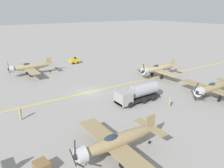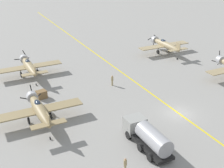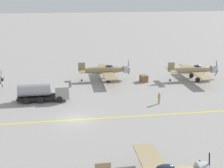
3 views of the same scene
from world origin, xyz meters
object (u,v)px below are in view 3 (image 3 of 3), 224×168
object	(u,v)px
fuel_tanker	(43,92)
airplane_far_left	(193,70)
supply_crate_by_tanker	(144,78)
ground_crew_inspecting	(159,98)
airplane_mid_left	(105,70)
ground_crew_walking	(28,87)

from	to	relation	value
fuel_tanker	airplane_far_left	bearing A→B (deg)	105.07
airplane_far_left	supply_crate_by_tanker	world-z (taller)	airplane_far_left
ground_crew_inspecting	airplane_far_left	bearing A→B (deg)	138.43
fuel_tanker	ground_crew_inspecting	xyz separation A→B (m)	(4.17, 17.58, -0.51)
airplane_mid_left	supply_crate_by_tanker	bearing A→B (deg)	64.30
fuel_tanker	supply_crate_by_tanker	world-z (taller)	fuel_tanker
ground_crew_walking	supply_crate_by_tanker	bearing A→B (deg)	99.31
ground_crew_inspecting	supply_crate_by_tanker	bearing A→B (deg)	176.72
supply_crate_by_tanker	ground_crew_walking	bearing A→B (deg)	-80.69
airplane_far_left	supply_crate_by_tanker	bearing A→B (deg)	-107.98
ground_crew_walking	ground_crew_inspecting	bearing A→B (deg)	67.00
airplane_mid_left	airplane_far_left	distance (m)	16.99
fuel_tanker	supply_crate_by_tanker	bearing A→B (deg)	113.42
airplane_far_left	ground_crew_inspecting	size ratio (longest dim) A/B	6.53
airplane_mid_left	supply_crate_by_tanker	xyz separation A→B (m)	(2.07, 7.13, -1.39)
airplane_far_left	fuel_tanker	bearing A→B (deg)	-90.61
fuel_tanker	supply_crate_by_tanker	xyz separation A→B (m)	(-7.92, 18.27, -0.89)
ground_crew_inspecting	airplane_mid_left	bearing A→B (deg)	-155.54
airplane_mid_left	ground_crew_walking	size ratio (longest dim) A/B	7.13
airplane_far_left	ground_crew_walking	bearing A→B (deg)	-99.99
ground_crew_walking	airplane_mid_left	bearing A→B (deg)	111.63
airplane_far_left	airplane_mid_left	bearing A→B (deg)	-113.99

